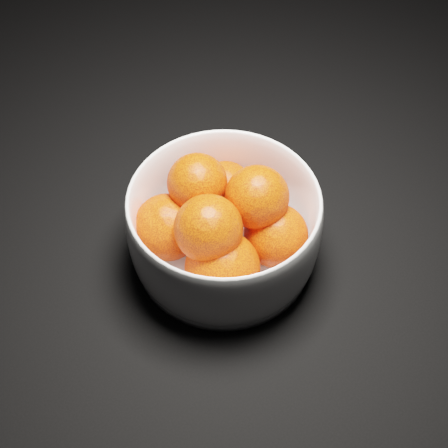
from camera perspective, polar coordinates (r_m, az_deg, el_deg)
ground at (r=0.60m, az=-16.17°, el=-16.32°), size 3.00×3.00×0.00m
bowl at (r=0.63m, az=0.00°, el=-0.27°), size 0.19×0.19×0.09m
orange_pile at (r=0.62m, az=-0.30°, el=0.05°), size 0.15×0.15×0.11m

